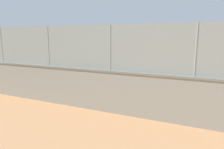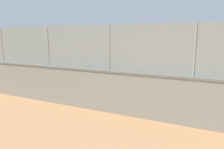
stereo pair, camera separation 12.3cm
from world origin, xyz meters
TOP-DOWN VIEW (x-y plane):
  - ground_plane at (0.00, 0.00)m, footprint 260.00×260.00m
  - perimeter_wall at (-1.99, 9.92)m, footprint 30.13×1.32m
  - fence_panel_on_wall at (-1.99, 9.92)m, footprint 29.58×0.93m
  - player_near_wall_returning at (-2.98, 7.63)m, footprint 0.72×1.21m
  - player_foreground_swinging at (-1.57, 3.29)m, footprint 0.74×1.26m
  - sports_ball at (-1.96, 9.64)m, footprint 0.18×0.18m

SIDE VIEW (x-z plane):
  - ground_plane at x=0.00m, z-range 0.00..0.00m
  - sports_ball at x=-1.96m, z-range 0.00..0.18m
  - player_near_wall_returning at x=-2.98m, z-range 0.13..1.65m
  - perimeter_wall at x=-1.99m, z-range 0.01..1.83m
  - player_foreground_swinging at x=-1.57m, z-range 0.15..1.81m
  - fence_panel_on_wall at x=-1.99m, z-range 1.82..3.68m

